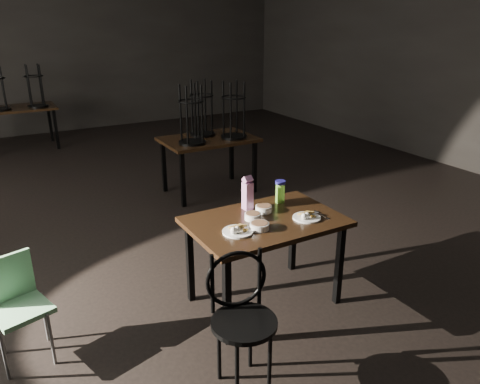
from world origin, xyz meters
TOP-DOWN VIEW (x-y plane):
  - room at (-0.06, 0.01)m, footprint 12.00×12.04m
  - main_table at (0.34, -1.33)m, footprint 1.20×0.80m
  - plate_left at (0.04, -1.43)m, footprint 0.23×0.23m
  - plate_right at (0.64, -1.48)m, footprint 0.22×0.22m
  - bowl_near at (0.26, -1.28)m, footprint 0.13×0.13m
  - bowl_far at (0.42, -1.19)m, footprint 0.13×0.13m
  - bowl_big at (0.21, -1.46)m, footprint 0.15×0.15m
  - juice_carton at (0.33, -1.08)m, footprint 0.08×0.08m
  - water_bottle at (0.65, -1.08)m, footprint 0.11×0.11m
  - spoon at (0.78, -1.44)m, footprint 0.04×0.19m
  - bentwood_chair at (-0.26, -2.00)m, footprint 0.45×0.44m
  - school_chair at (-1.48, -1.06)m, footprint 0.43×0.43m
  - bg_table_right at (1.12, 1.24)m, footprint 1.20×0.80m
  - bg_table_far at (-0.80, 4.87)m, footprint 1.20×0.80m

SIDE VIEW (x-z plane):
  - school_chair at x=-1.48m, z-range 0.08..0.83m
  - bentwood_chair at x=-0.26m, z-range 0.08..0.96m
  - main_table at x=0.34m, z-range 0.30..1.05m
  - bg_table_far at x=-0.80m, z-range 0.01..1.49m
  - spoon at x=0.78m, z-range 0.75..0.76m
  - plate_right at x=0.64m, z-range 0.73..0.81m
  - plate_left at x=0.04m, z-range 0.73..0.81m
  - bowl_big at x=0.21m, z-range 0.75..0.80m
  - bowl_near at x=0.26m, z-range 0.75..0.80m
  - bg_table_right at x=1.12m, z-range 0.04..1.52m
  - bowl_far at x=0.42m, z-range 0.75..0.81m
  - water_bottle at x=0.65m, z-range 0.75..0.95m
  - juice_carton at x=0.33m, z-range 0.74..1.03m
  - room at x=-0.06m, z-range 0.72..3.94m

